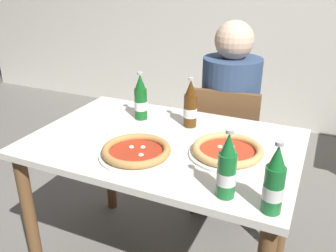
{
  "coord_description": "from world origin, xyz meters",
  "views": [
    {
      "loc": [
        0.63,
        -1.33,
        1.46
      ],
      "look_at": [
        0.0,
        0.05,
        0.8
      ],
      "focal_mm": 38.5,
      "sensor_mm": 36.0,
      "label": 1
    }
  ],
  "objects_px": {
    "diner_seated": "(228,125)",
    "beer_bottle_left": "(227,169)",
    "pizza_margherita_near": "(136,152)",
    "beer_bottle_right": "(190,106)",
    "chair_behind_table": "(226,144)",
    "dining_table_main": "(164,162)",
    "beer_bottle_extra": "(141,100)",
    "beer_bottle_center": "(274,183)",
    "pizza_marinara_far": "(227,151)",
    "napkin_with_cutlery": "(114,126)"
  },
  "relations": [
    {
      "from": "diner_seated",
      "to": "beer_bottle_left",
      "type": "xyz_separation_m",
      "value": [
        0.25,
        -0.97,
        0.27
      ]
    },
    {
      "from": "pizza_margherita_near",
      "to": "beer_bottle_right",
      "type": "height_order",
      "value": "beer_bottle_right"
    },
    {
      "from": "chair_behind_table",
      "to": "dining_table_main",
      "type": "bearing_deg",
      "value": 73.04
    },
    {
      "from": "chair_behind_table",
      "to": "beer_bottle_extra",
      "type": "height_order",
      "value": "beer_bottle_extra"
    },
    {
      "from": "beer_bottle_extra",
      "to": "pizza_margherita_near",
      "type": "bearing_deg",
      "value": -64.42
    },
    {
      "from": "chair_behind_table",
      "to": "diner_seated",
      "type": "bearing_deg",
      "value": -88.15
    },
    {
      "from": "beer_bottle_center",
      "to": "chair_behind_table",
      "type": "bearing_deg",
      "value": 113.06
    },
    {
      "from": "beer_bottle_extra",
      "to": "diner_seated",
      "type": "bearing_deg",
      "value": 54.22
    },
    {
      "from": "beer_bottle_left",
      "to": "beer_bottle_right",
      "type": "relative_size",
      "value": 1.0
    },
    {
      "from": "diner_seated",
      "to": "beer_bottle_center",
      "type": "distance_m",
      "value": 1.1
    },
    {
      "from": "beer_bottle_extra",
      "to": "pizza_marinara_far",
      "type": "bearing_deg",
      "value": -22.0
    },
    {
      "from": "diner_seated",
      "to": "pizza_marinara_far",
      "type": "relative_size",
      "value": 3.78
    },
    {
      "from": "beer_bottle_left",
      "to": "pizza_margherita_near",
      "type": "bearing_deg",
      "value": 163.4
    },
    {
      "from": "dining_table_main",
      "to": "pizza_marinara_far",
      "type": "xyz_separation_m",
      "value": [
        0.3,
        -0.02,
        0.13
      ]
    },
    {
      "from": "beer_bottle_extra",
      "to": "beer_bottle_center",
      "type": "bearing_deg",
      "value": -34.61
    },
    {
      "from": "chair_behind_table",
      "to": "beer_bottle_right",
      "type": "height_order",
      "value": "beer_bottle_right"
    },
    {
      "from": "pizza_marinara_far",
      "to": "beer_bottle_left",
      "type": "relative_size",
      "value": 1.3
    },
    {
      "from": "diner_seated",
      "to": "beer_bottle_extra",
      "type": "height_order",
      "value": "diner_seated"
    },
    {
      "from": "pizza_marinara_far",
      "to": "beer_bottle_center",
      "type": "bearing_deg",
      "value": -53.17
    },
    {
      "from": "chair_behind_table",
      "to": "beer_bottle_extra",
      "type": "distance_m",
      "value": 0.66
    },
    {
      "from": "chair_behind_table",
      "to": "pizza_marinara_far",
      "type": "relative_size",
      "value": 2.66
    },
    {
      "from": "beer_bottle_left",
      "to": "beer_bottle_extra",
      "type": "bearing_deg",
      "value": 140.14
    },
    {
      "from": "dining_table_main",
      "to": "napkin_with_cutlery",
      "type": "height_order",
      "value": "napkin_with_cutlery"
    },
    {
      "from": "dining_table_main",
      "to": "pizza_margherita_near",
      "type": "distance_m",
      "value": 0.23
    },
    {
      "from": "pizza_margherita_near",
      "to": "pizza_marinara_far",
      "type": "bearing_deg",
      "value": 25.24
    },
    {
      "from": "napkin_with_cutlery",
      "to": "pizza_margherita_near",
      "type": "bearing_deg",
      "value": -41.1
    },
    {
      "from": "diner_seated",
      "to": "napkin_with_cutlery",
      "type": "xyz_separation_m",
      "value": [
        -0.41,
        -0.63,
        0.17
      ]
    },
    {
      "from": "dining_table_main",
      "to": "beer_bottle_extra",
      "type": "distance_m",
      "value": 0.36
    },
    {
      "from": "pizza_margherita_near",
      "to": "beer_bottle_left",
      "type": "bearing_deg",
      "value": -16.6
    },
    {
      "from": "diner_seated",
      "to": "pizza_marinara_far",
      "type": "distance_m",
      "value": 0.73
    },
    {
      "from": "beer_bottle_left",
      "to": "napkin_with_cutlery",
      "type": "distance_m",
      "value": 0.75
    },
    {
      "from": "beer_bottle_center",
      "to": "napkin_with_cutlery",
      "type": "height_order",
      "value": "beer_bottle_center"
    },
    {
      "from": "diner_seated",
      "to": "beer_bottle_center",
      "type": "relative_size",
      "value": 4.89
    },
    {
      "from": "pizza_marinara_far",
      "to": "beer_bottle_left",
      "type": "xyz_separation_m",
      "value": [
        0.07,
        -0.28,
        0.08
      ]
    },
    {
      "from": "pizza_marinara_far",
      "to": "napkin_with_cutlery",
      "type": "xyz_separation_m",
      "value": [
        -0.59,
        0.06,
        -0.02
      ]
    },
    {
      "from": "beer_bottle_center",
      "to": "beer_bottle_extra",
      "type": "relative_size",
      "value": 1.0
    },
    {
      "from": "beer_bottle_extra",
      "to": "napkin_with_cutlery",
      "type": "bearing_deg",
      "value": -115.02
    },
    {
      "from": "diner_seated",
      "to": "beer_bottle_right",
      "type": "xyz_separation_m",
      "value": [
        -0.08,
        -0.46,
        0.27
      ]
    },
    {
      "from": "chair_behind_table",
      "to": "beer_bottle_left",
      "type": "xyz_separation_m",
      "value": [
        0.24,
        -0.92,
        0.37
      ]
    },
    {
      "from": "pizza_marinara_far",
      "to": "beer_bottle_extra",
      "type": "distance_m",
      "value": 0.56
    },
    {
      "from": "dining_table_main",
      "to": "pizza_marinara_far",
      "type": "bearing_deg",
      "value": -4.29
    },
    {
      "from": "pizza_margherita_near",
      "to": "beer_bottle_center",
      "type": "height_order",
      "value": "beer_bottle_center"
    },
    {
      "from": "beer_bottle_center",
      "to": "napkin_with_cutlery",
      "type": "distance_m",
      "value": 0.9
    },
    {
      "from": "beer_bottle_left",
      "to": "beer_bottle_right",
      "type": "height_order",
      "value": "same"
    },
    {
      "from": "diner_seated",
      "to": "beer_bottle_extra",
      "type": "relative_size",
      "value": 4.89
    },
    {
      "from": "chair_behind_table",
      "to": "diner_seated",
      "type": "relative_size",
      "value": 0.7
    },
    {
      "from": "pizza_margherita_near",
      "to": "dining_table_main",
      "type": "bearing_deg",
      "value": 78.51
    },
    {
      "from": "beer_bottle_center",
      "to": "beer_bottle_right",
      "type": "relative_size",
      "value": 1.0
    },
    {
      "from": "beer_bottle_left",
      "to": "beer_bottle_extra",
      "type": "height_order",
      "value": "same"
    },
    {
      "from": "chair_behind_table",
      "to": "beer_bottle_right",
      "type": "xyz_separation_m",
      "value": [
        -0.08,
        -0.41,
        0.37
      ]
    }
  ]
}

